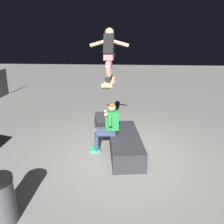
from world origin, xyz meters
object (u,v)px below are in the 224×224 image
kicker_ramp (106,121)px  trash_bin (0,201)px  ledge_box_main (125,143)px  skateboard (109,83)px  person_sitting_on_ledge (108,125)px  skater_airborne (109,52)px

kicker_ramp → trash_bin: 4.59m
ledge_box_main → kicker_ramp: (1.97, 0.68, -0.17)m
trash_bin → skateboard: bearing=-32.5°
ledge_box_main → person_sitting_on_ledge: person_sitting_on_ledge is taller
person_sitting_on_ledge → kicker_ramp: size_ratio=1.24×
skater_airborne → skateboard: bearing=178.4°
kicker_ramp → skateboard: bearing=-172.0°
skateboard → kicker_ramp: skateboard is taller
kicker_ramp → trash_bin: trash_bin is taller
person_sitting_on_ledge → skater_airborne: 1.82m
ledge_box_main → skater_airborne: skater_airborne is taller
kicker_ramp → ledge_box_main: bearing=-160.8°
ledge_box_main → kicker_ramp: bearing=19.2°
skater_airborne → trash_bin: (-2.39, 1.49, -2.12)m
ledge_box_main → trash_bin: 3.10m
person_sitting_on_ledge → trash_bin: (-2.49, 1.44, -0.31)m
person_sitting_on_ledge → kicker_ramp: bearing=7.3°
ledge_box_main → person_sitting_on_ledge: 0.66m
skateboard → person_sitting_on_ledge: bearing=16.2°
person_sitting_on_ledge → skateboard: size_ratio=1.27×
skater_airborne → trash_bin: 3.53m
person_sitting_on_ledge → trash_bin: bearing=149.9°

